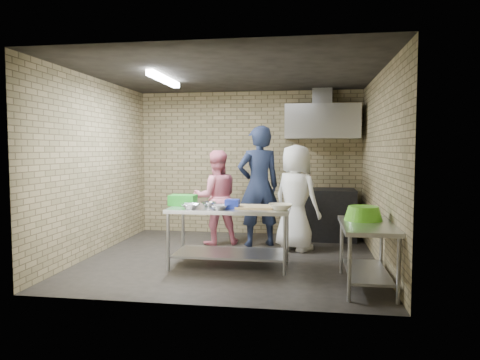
{
  "coord_description": "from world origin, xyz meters",
  "views": [
    {
      "loc": [
        1.1,
        -6.37,
        1.61
      ],
      "look_at": [
        0.1,
        0.2,
        1.15
      ],
      "focal_mm": 33.19,
      "sensor_mm": 36.0,
      "label": 1
    }
  ],
  "objects_px": {
    "green_crate": "(183,200)",
    "green_basin": "(363,213)",
    "man_navy": "(259,186)",
    "woman_white": "(296,198)",
    "bottle_red": "(324,126)",
    "prep_table": "(230,237)",
    "blue_tub": "(232,204)",
    "woman_pink": "(216,197)",
    "side_counter": "(367,255)",
    "stove": "(321,214)"
  },
  "relations": [
    {
      "from": "woman_pink",
      "to": "man_navy",
      "type": "bearing_deg",
      "value": 159.63
    },
    {
      "from": "side_counter",
      "to": "prep_table",
      "type": "bearing_deg",
      "value": 158.9
    },
    {
      "from": "blue_tub",
      "to": "woman_white",
      "type": "height_order",
      "value": "woman_white"
    },
    {
      "from": "prep_table",
      "to": "stove",
      "type": "bearing_deg",
      "value": 58.06
    },
    {
      "from": "prep_table",
      "to": "green_crate",
      "type": "xyz_separation_m",
      "value": [
        -0.7,
        0.12,
        0.48
      ]
    },
    {
      "from": "man_navy",
      "to": "stove",
      "type": "bearing_deg",
      "value": -170.65
    },
    {
      "from": "green_crate",
      "to": "bottle_red",
      "type": "bearing_deg",
      "value": 47.05
    },
    {
      "from": "woman_pink",
      "to": "green_crate",
      "type": "bearing_deg",
      "value": 59.48
    },
    {
      "from": "woman_pink",
      "to": "side_counter",
      "type": "bearing_deg",
      "value": 116.97
    },
    {
      "from": "side_counter",
      "to": "woman_pink",
      "type": "relative_size",
      "value": 0.75
    },
    {
      "from": "prep_table",
      "to": "bottle_red",
      "type": "distance_m",
      "value": 3.13
    },
    {
      "from": "stove",
      "to": "prep_table",
      "type": "bearing_deg",
      "value": -121.94
    },
    {
      "from": "side_counter",
      "to": "stove",
      "type": "xyz_separation_m",
      "value": [
        -0.45,
        2.75,
        0.08
      ]
    },
    {
      "from": "blue_tub",
      "to": "man_navy",
      "type": "distance_m",
      "value": 1.49
    },
    {
      "from": "side_counter",
      "to": "man_navy",
      "type": "relative_size",
      "value": 0.6
    },
    {
      "from": "bottle_red",
      "to": "woman_white",
      "type": "relative_size",
      "value": 0.11
    },
    {
      "from": "blue_tub",
      "to": "woman_white",
      "type": "xyz_separation_m",
      "value": [
        0.82,
        1.24,
        -0.04
      ]
    },
    {
      "from": "side_counter",
      "to": "green_crate",
      "type": "xyz_separation_m",
      "value": [
        -2.44,
        0.79,
        0.52
      ]
    },
    {
      "from": "green_crate",
      "to": "prep_table",
      "type": "bearing_deg",
      "value": -9.73
    },
    {
      "from": "side_counter",
      "to": "woman_pink",
      "type": "bearing_deg",
      "value": 137.4
    },
    {
      "from": "prep_table",
      "to": "blue_tub",
      "type": "height_order",
      "value": "blue_tub"
    },
    {
      "from": "side_counter",
      "to": "woman_white",
      "type": "xyz_separation_m",
      "value": [
        -0.88,
        1.81,
        0.47
      ]
    },
    {
      "from": "stove",
      "to": "blue_tub",
      "type": "xyz_separation_m",
      "value": [
        -1.24,
        -2.18,
        0.43
      ]
    },
    {
      "from": "man_navy",
      "to": "prep_table",
      "type": "bearing_deg",
      "value": 55.26
    },
    {
      "from": "man_navy",
      "to": "woman_white",
      "type": "height_order",
      "value": "man_navy"
    },
    {
      "from": "green_basin",
      "to": "man_navy",
      "type": "distance_m",
      "value": 2.33
    },
    {
      "from": "stove",
      "to": "man_navy",
      "type": "distance_m",
      "value": 1.38
    },
    {
      "from": "side_counter",
      "to": "bottle_red",
      "type": "bearing_deg",
      "value": 97.62
    },
    {
      "from": "blue_tub",
      "to": "woman_pink",
      "type": "distance_m",
      "value": 1.56
    },
    {
      "from": "prep_table",
      "to": "side_counter",
      "type": "relative_size",
      "value": 1.36
    },
    {
      "from": "side_counter",
      "to": "blue_tub",
      "type": "xyz_separation_m",
      "value": [
        -1.69,
        0.57,
        0.5
      ]
    },
    {
      "from": "green_basin",
      "to": "bottle_red",
      "type": "xyz_separation_m",
      "value": [
        -0.38,
        2.74,
        1.19
      ]
    },
    {
      "from": "man_navy",
      "to": "woman_white",
      "type": "bearing_deg",
      "value": 135.16
    },
    {
      "from": "bottle_red",
      "to": "blue_tub",
      "type": "bearing_deg",
      "value": -118.18
    },
    {
      "from": "side_counter",
      "to": "green_crate",
      "type": "distance_m",
      "value": 2.62
    },
    {
      "from": "bottle_red",
      "to": "woman_white",
      "type": "xyz_separation_m",
      "value": [
        -0.48,
        -1.18,
        -1.19
      ]
    },
    {
      "from": "stove",
      "to": "woman_white",
      "type": "bearing_deg",
      "value": -114.5
    },
    {
      "from": "prep_table",
      "to": "man_navy",
      "type": "height_order",
      "value": "man_navy"
    },
    {
      "from": "prep_table",
      "to": "man_navy",
      "type": "bearing_deg",
      "value": 79.83
    },
    {
      "from": "green_crate",
      "to": "man_navy",
      "type": "height_order",
      "value": "man_navy"
    },
    {
      "from": "green_basin",
      "to": "woman_pink",
      "type": "height_order",
      "value": "woman_pink"
    },
    {
      "from": "side_counter",
      "to": "green_crate",
      "type": "bearing_deg",
      "value": 162.02
    },
    {
      "from": "stove",
      "to": "green_basin",
      "type": "xyz_separation_m",
      "value": [
        0.43,
        -2.5,
        0.38
      ]
    },
    {
      "from": "side_counter",
      "to": "green_basin",
      "type": "distance_m",
      "value": 0.52
    },
    {
      "from": "green_crate",
      "to": "blue_tub",
      "type": "xyz_separation_m",
      "value": [
        0.75,
        -0.22,
        -0.01
      ]
    },
    {
      "from": "blue_tub",
      "to": "woman_pink",
      "type": "height_order",
      "value": "woman_pink"
    },
    {
      "from": "side_counter",
      "to": "man_navy",
      "type": "bearing_deg",
      "value": 126.25
    },
    {
      "from": "side_counter",
      "to": "stove",
      "type": "relative_size",
      "value": 1.0
    },
    {
      "from": "green_crate",
      "to": "bottle_red",
      "type": "xyz_separation_m",
      "value": [
        2.04,
        2.2,
        1.14
      ]
    },
    {
      "from": "green_crate",
      "to": "green_basin",
      "type": "bearing_deg",
      "value": -12.63
    }
  ]
}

